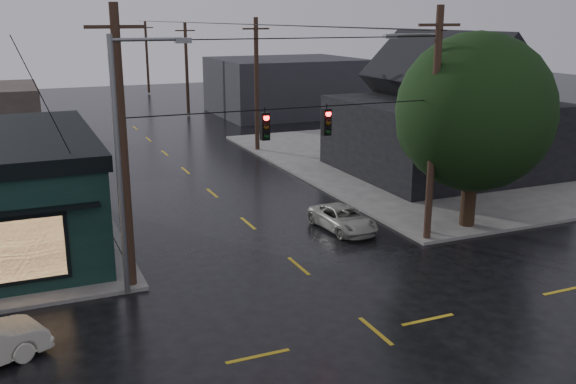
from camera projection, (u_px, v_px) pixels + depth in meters
name	position (u px, v px, depth m)	size (l,w,h in m)	color
ground_plane	(375.00, 331.00, 20.42)	(160.00, 160.00, 0.00)	black
sidewalk_ne	(474.00, 156.00, 45.74)	(28.00, 28.00, 0.15)	#5E5C58
ne_building	(446.00, 103.00, 40.01)	(12.60, 11.60, 8.75)	black
corner_tree	(475.00, 112.00, 28.98)	(7.20, 7.20, 8.96)	black
utility_pole_nw	(133.00, 287.00, 23.71)	(2.00, 0.32, 10.15)	black
utility_pole_ne	(426.00, 241.00, 28.66)	(2.00, 0.32, 10.15)	black
utility_pole_far_a	(257.00, 151.00, 47.71)	(2.00, 0.32, 9.65)	black
utility_pole_far_b	(189.00, 115.00, 65.44)	(2.00, 0.32, 9.15)	black
utility_pole_far_c	(149.00, 94.00, 83.16)	(2.00, 0.32, 9.15)	black
span_signal_assembly	(296.00, 123.00, 24.72)	(13.00, 0.48, 1.23)	black
streetlight_nw	(128.00, 296.00, 22.98)	(5.40, 0.30, 9.15)	slate
streetlight_ne	(427.00, 235.00, 29.47)	(5.40, 0.30, 9.15)	slate
bg_building_east	(286.00, 86.00, 65.65)	(14.00, 12.00, 5.60)	#28272D
suv_silver	(343.00, 219.00, 29.96)	(1.84, 3.99, 1.11)	#A3A397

